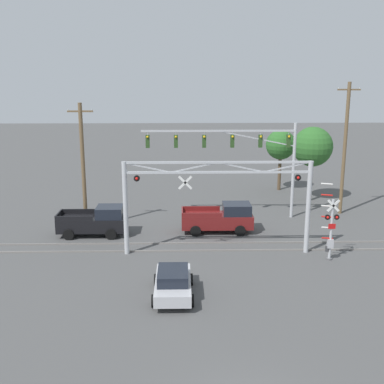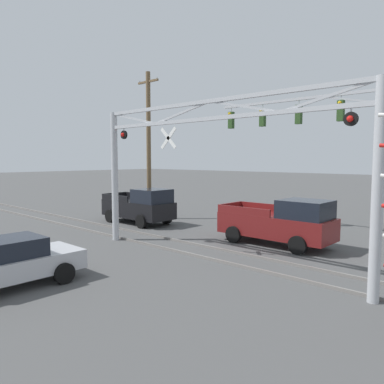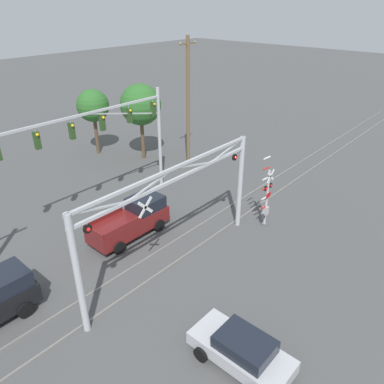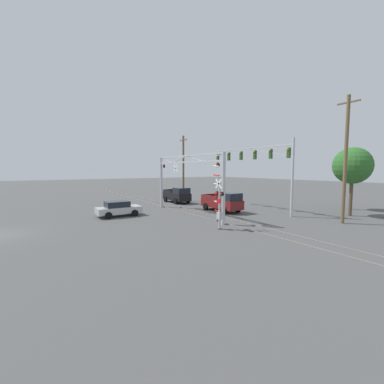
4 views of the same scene
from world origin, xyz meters
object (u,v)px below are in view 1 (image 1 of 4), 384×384
at_px(pickup_truck_lead, 221,218).
at_px(sedan_waiting, 173,282).
at_px(background_tree_beyond_span, 281,145).
at_px(background_tree_far_left_verge, 313,147).
at_px(crossing_gantry, 217,195).
at_px(utility_pole_left, 83,166).
at_px(crossing_signal_mast, 330,231).
at_px(utility_pole_right, 345,148).
at_px(pickup_truck_following, 95,221).
at_px(traffic_signal_span, 247,150).

xyz_separation_m(pickup_truck_lead, sedan_waiting, (-3.28, -10.36, -0.27)).
bearing_deg(background_tree_beyond_span, background_tree_far_left_verge, -64.64).
distance_m(crossing_gantry, background_tree_beyond_span, 18.73).
bearing_deg(background_tree_beyond_span, utility_pole_left, -144.37).
relative_size(sedan_waiting, utility_pole_left, 0.45).
xyz_separation_m(crossing_signal_mast, utility_pole_right, (3.99, 10.13, 3.55)).
xyz_separation_m(pickup_truck_lead, background_tree_far_left_verge, (8.81, 8.77, 3.85)).
relative_size(utility_pole_left, background_tree_beyond_span, 1.55).
bearing_deg(crossing_signal_mast, utility_pole_left, 157.98).
bearing_deg(pickup_truck_lead, crossing_gantry, -97.99).
height_order(pickup_truck_following, utility_pole_left, utility_pole_left).
height_order(crossing_gantry, utility_pole_right, utility_pole_right).
bearing_deg(pickup_truck_following, crossing_gantry, -23.82).
height_order(pickup_truck_following, background_tree_beyond_span, background_tree_beyond_span).
xyz_separation_m(crossing_gantry, sedan_waiting, (-2.68, -6.11, -3.09)).
distance_m(sedan_waiting, utility_pole_left, 13.69).
bearing_deg(pickup_truck_lead, utility_pole_right, 24.08).
height_order(utility_pole_right, background_tree_far_left_verge, utility_pole_right).
bearing_deg(utility_pole_left, pickup_truck_following, -57.85).
bearing_deg(pickup_truck_lead, background_tree_beyond_span, 62.17).
relative_size(crossing_signal_mast, pickup_truck_following, 1.03).
relative_size(pickup_truck_following, background_tree_far_left_verge, 0.71).
relative_size(pickup_truck_following, utility_pole_right, 0.45).
relative_size(pickup_truck_lead, pickup_truck_following, 1.08).
bearing_deg(crossing_gantry, sedan_waiting, -113.72).
relative_size(traffic_signal_span, utility_pole_right, 1.13).
relative_size(traffic_signal_span, background_tree_beyond_span, 2.02).
xyz_separation_m(traffic_signal_span, background_tree_beyond_span, (4.57, 9.38, -0.99)).
distance_m(crossing_gantry, traffic_signal_span, 8.46).
height_order(pickup_truck_lead, sedan_waiting, pickup_truck_lead).
height_order(sedan_waiting, background_tree_far_left_verge, background_tree_far_left_verge).
bearing_deg(pickup_truck_lead, utility_pole_left, 174.48).
relative_size(crossing_signal_mast, sedan_waiting, 1.17).
height_order(crossing_signal_mast, utility_pole_left, utility_pole_left).
distance_m(pickup_truck_following, background_tree_far_left_verge, 20.41).
xyz_separation_m(background_tree_beyond_span, background_tree_far_left_verge, (1.98, -4.17, 0.43)).
bearing_deg(sedan_waiting, utility_pole_right, 47.87).
bearing_deg(sedan_waiting, background_tree_far_left_verge, 57.71).
bearing_deg(traffic_signal_span, crossing_gantry, -110.09).
bearing_deg(utility_pole_left, utility_pole_right, 10.18).
height_order(crossing_signal_mast, sedan_waiting, crossing_signal_mast).
xyz_separation_m(crossing_gantry, crossing_signal_mast, (6.82, -1.31, -1.97)).
height_order(crossing_gantry, utility_pole_left, utility_pole_left).
xyz_separation_m(utility_pole_left, background_tree_beyond_span, (16.72, 11.98, -0.30)).
height_order(sedan_waiting, background_tree_beyond_span, background_tree_beyond_span).
relative_size(pickup_truck_following, background_tree_beyond_span, 0.79).
xyz_separation_m(pickup_truck_lead, pickup_truck_following, (-8.93, -0.57, -0.00)).
relative_size(crossing_gantry, crossing_signal_mast, 2.42).
height_order(background_tree_beyond_span, background_tree_far_left_verge, background_tree_far_left_verge).
bearing_deg(pickup_truck_lead, crossing_signal_mast, -41.78).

